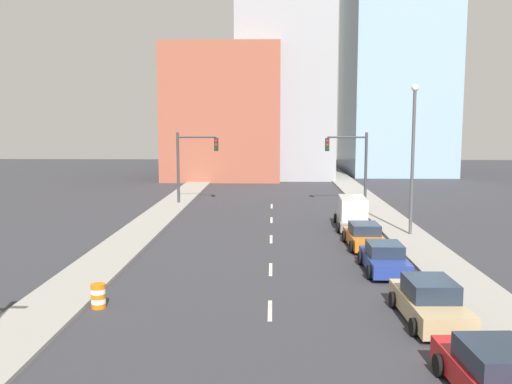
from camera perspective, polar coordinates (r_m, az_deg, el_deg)
The scene contains 19 objects.
sidewalk_left at distance 55.07m, azimuth -7.26°, elevation -0.32°, with size 2.75×95.66×0.15m.
sidewalk_right at distance 55.04m, azimuth 10.45°, elevation -0.39°, with size 2.75×95.66×0.15m.
lane_stripe_at_15m at distance 22.11m, azimuth 1.41°, elevation -11.75°, with size 0.16×2.40×0.01m, color beige.
lane_stripe_at_21m at distance 27.90m, azimuth 1.47°, elevation -7.74°, with size 0.16×2.40×0.01m, color beige.
lane_stripe_at_28m at distance 34.83m, azimuth 1.52°, elevation -4.73°, with size 0.16×2.40×0.01m, color beige.
lane_stripe_at_35m at distance 41.42m, azimuth 1.56°, elevation -2.82°, with size 0.16×2.40×0.01m, color beige.
lane_stripe_at_41m at distance 48.11m, azimuth 1.58°, elevation -1.43°, with size 0.16×2.40×0.01m, color beige.
building_brick_left at distance 73.41m, azimuth -3.16°, elevation 7.86°, with size 14.00×16.00×16.22m.
building_office_center at distance 77.66m, azimuth 2.84°, elevation 13.64°, with size 12.00×20.00×31.96m.
building_glass_right at distance 83.33m, azimuth 13.67°, elevation 13.02°, with size 13.00×20.00×32.01m.
traffic_signal_left at distance 49.24m, azimuth -6.68°, elevation 3.35°, with size 3.60×0.35×6.19m.
traffic_signal_right at distance 49.21m, azimuth 9.82°, elevation 3.29°, with size 3.60×0.35×6.19m.
traffic_barrel at distance 23.06m, azimuth -15.49°, elevation -9.98°, with size 0.56×0.56×0.95m.
street_lamp at distance 36.30m, azimuth 15.42°, elevation 4.04°, with size 0.44×0.44×9.37m.
sedan_red at distance 16.49m, azimuth 22.98°, elevation -16.61°, with size 2.34×4.87×1.48m.
sedan_tan at distance 21.73m, azimuth 16.97°, elevation -10.49°, with size 2.22×4.78×1.54m.
sedan_blue at distance 27.96m, azimuth 12.73°, elevation -6.52°, with size 2.07×4.29×1.41m.
sedan_orange at distance 33.09m, azimuth 10.77°, elevation -4.37°, with size 2.14×4.56×1.38m.
box_truck_gray at distance 38.77m, azimuth 9.61°, elevation -2.14°, with size 2.40×5.89×2.09m.
Camera 1 is at (0.09, -6.10, 7.16)m, focal length 40.00 mm.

